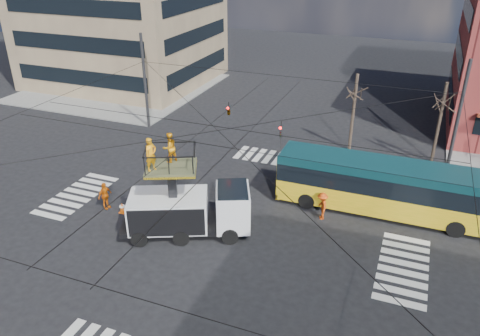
% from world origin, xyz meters
% --- Properties ---
extents(ground, '(120.00, 120.00, 0.00)m').
position_xyz_m(ground, '(0.00, 0.00, 0.00)').
color(ground, black).
rests_on(ground, ground).
extents(sidewalk_nw, '(18.00, 18.00, 0.12)m').
position_xyz_m(sidewalk_nw, '(-21.00, 21.00, 0.06)').
color(sidewalk_nw, slate).
rests_on(sidewalk_nw, ground).
extents(crosswalks, '(22.40, 22.40, 0.02)m').
position_xyz_m(crosswalks, '(0.00, 0.00, 0.01)').
color(crosswalks, silver).
rests_on(crosswalks, ground).
extents(overhead_network, '(24.24, 24.24, 8.00)m').
position_xyz_m(overhead_network, '(-0.07, 0.40, 4.29)').
color(overhead_network, '#2D2D30').
rests_on(overhead_network, ground).
extents(tree_a, '(2.00, 2.00, 6.00)m').
position_xyz_m(tree_a, '(5.00, 13.50, 4.63)').
color(tree_a, '#382B21').
rests_on(tree_a, ground).
extents(tree_b, '(2.00, 2.00, 6.00)m').
position_xyz_m(tree_b, '(11.00, 13.50, 4.63)').
color(tree_b, '#382B21').
rests_on(tree_b, ground).
extents(utility_truck, '(7.33, 4.95, 5.90)m').
position_xyz_m(utility_truck, '(-1.34, -1.09, 1.97)').
color(utility_truck, black).
rests_on(utility_truck, ground).
extents(city_bus, '(12.91, 2.72, 3.20)m').
position_xyz_m(city_bus, '(8.52, 5.04, 1.73)').
color(city_bus, gold).
rests_on(city_bus, ground).
extents(traffic_cone, '(0.36, 0.36, 0.64)m').
position_xyz_m(traffic_cone, '(-6.06, -0.71, 0.32)').
color(traffic_cone, '#F65C0A').
rests_on(traffic_cone, ground).
extents(worker_ground, '(0.59, 1.07, 1.73)m').
position_xyz_m(worker_ground, '(-7.26, -0.65, 0.86)').
color(worker_ground, '#D7640D').
rests_on(worker_ground, ground).
extents(flagger, '(1.00, 1.25, 1.70)m').
position_xyz_m(flagger, '(5.16, 2.98, 0.85)').
color(flagger, '#CE400D').
rests_on(flagger, ground).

